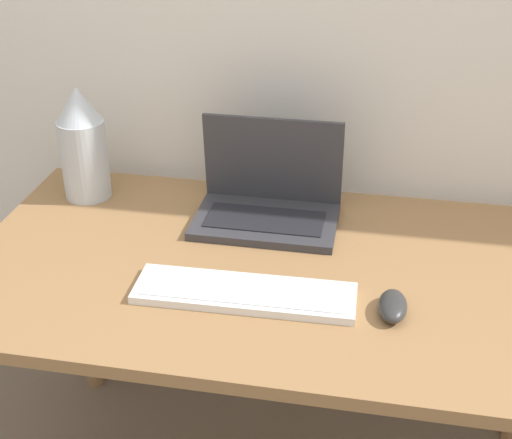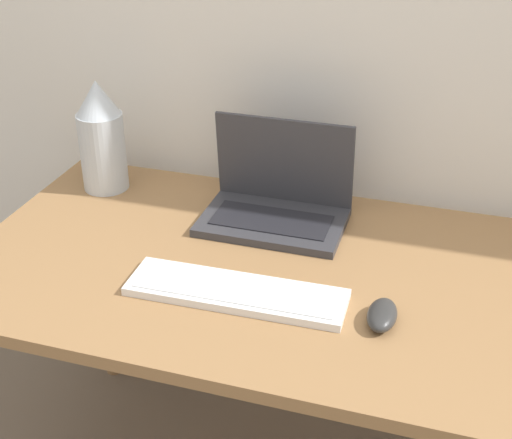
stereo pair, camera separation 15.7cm
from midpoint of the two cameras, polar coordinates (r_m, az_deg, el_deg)
desk at (r=1.64m, az=4.51°, el=-6.30°), size 1.42×0.78×0.75m
laptop at (r=1.76m, az=4.24°, el=1.50°), size 0.35×0.23×0.25m
keyboard at (r=1.49m, az=1.44°, el=-5.92°), size 0.47×0.14×0.02m
mouse at (r=1.45m, az=13.16°, el=-7.55°), size 0.06×0.11×0.04m
vase at (r=1.90m, az=-9.97°, el=6.48°), size 0.12×0.12×0.30m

